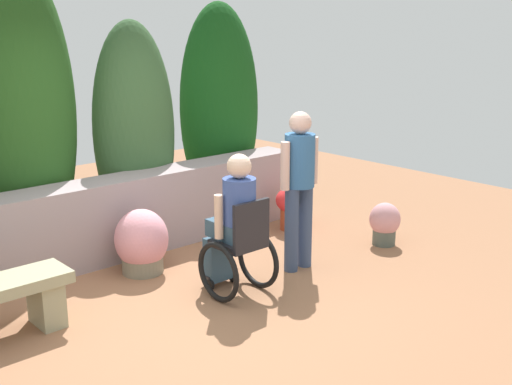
{
  "coord_description": "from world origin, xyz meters",
  "views": [
    {
      "loc": [
        -3.04,
        -4.19,
        2.44
      ],
      "look_at": [
        0.92,
        0.21,
        0.85
      ],
      "focal_mm": 44.47,
      "sensor_mm": 36.0,
      "label": 1
    }
  ],
  "objects_px": {
    "person_in_wheelchair": "(236,229)",
    "person_standing_companion": "(299,180)",
    "flower_pot_red_accent": "(385,223)",
    "flower_pot_terracotta_by_wall": "(292,205)",
    "flower_pot_purple_near": "(142,244)"
  },
  "relations": [
    {
      "from": "person_standing_companion",
      "to": "person_in_wheelchair",
      "type": "bearing_deg",
      "value": 179.75
    },
    {
      "from": "flower_pot_terracotta_by_wall",
      "to": "person_in_wheelchair",
      "type": "bearing_deg",
      "value": -150.29
    },
    {
      "from": "person_in_wheelchair",
      "to": "flower_pot_terracotta_by_wall",
      "type": "relative_size",
      "value": 2.54
    },
    {
      "from": "person_in_wheelchair",
      "to": "person_standing_companion",
      "type": "xyz_separation_m",
      "value": [
        0.87,
        0.04,
        0.31
      ]
    },
    {
      "from": "person_in_wheelchair",
      "to": "flower_pot_terracotta_by_wall",
      "type": "bearing_deg",
      "value": 34.99
    },
    {
      "from": "flower_pot_red_accent",
      "to": "flower_pot_purple_near",
      "type": "bearing_deg",
      "value": 155.62
    },
    {
      "from": "person_standing_companion",
      "to": "flower_pot_purple_near",
      "type": "xyz_separation_m",
      "value": [
        -1.24,
        0.97,
        -0.63
      ]
    },
    {
      "from": "person_in_wheelchair",
      "to": "person_standing_companion",
      "type": "relative_size",
      "value": 0.82
    },
    {
      "from": "person_in_wheelchair",
      "to": "flower_pot_red_accent",
      "type": "height_order",
      "value": "person_in_wheelchair"
    },
    {
      "from": "person_standing_companion",
      "to": "flower_pot_red_accent",
      "type": "xyz_separation_m",
      "value": [
        1.24,
        -0.15,
        -0.68
      ]
    },
    {
      "from": "person_in_wheelchair",
      "to": "person_standing_companion",
      "type": "bearing_deg",
      "value": 8.21
    },
    {
      "from": "person_standing_companion",
      "to": "flower_pot_red_accent",
      "type": "distance_m",
      "value": 1.42
    },
    {
      "from": "person_in_wheelchair",
      "to": "flower_pot_purple_near",
      "type": "bearing_deg",
      "value": 115.41
    },
    {
      "from": "flower_pot_purple_near",
      "to": "flower_pot_red_accent",
      "type": "relative_size",
      "value": 1.35
    },
    {
      "from": "person_standing_companion",
      "to": "flower_pot_red_accent",
      "type": "height_order",
      "value": "person_standing_companion"
    }
  ]
}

